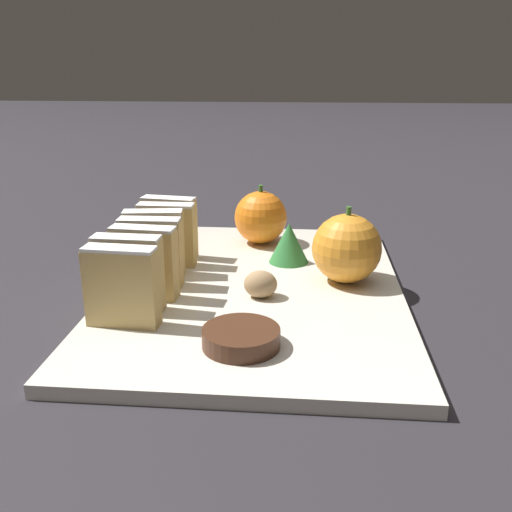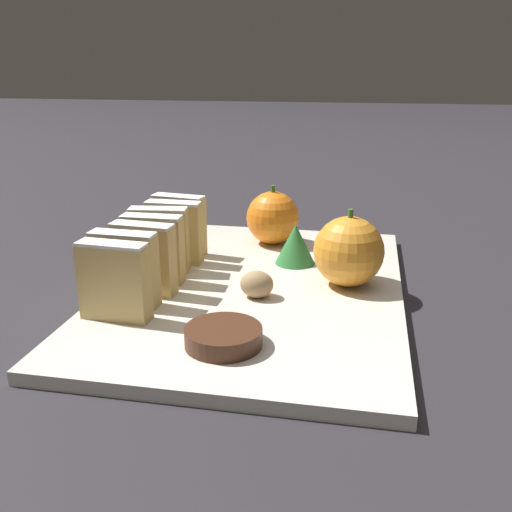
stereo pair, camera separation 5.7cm
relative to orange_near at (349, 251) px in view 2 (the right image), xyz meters
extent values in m
plane|color=#28262B|center=(-0.09, -0.02, -0.05)|extent=(6.00, 6.00, 0.00)
cube|color=silver|center=(-0.09, -0.02, -0.04)|extent=(0.29, 0.41, 0.01)
cube|color=tan|center=(-0.19, -0.12, 0.00)|extent=(0.06, 0.02, 0.07)
cube|color=white|center=(-0.19, -0.12, 0.03)|extent=(0.06, 0.02, 0.00)
cube|color=tan|center=(-0.20, -0.09, 0.00)|extent=(0.06, 0.02, 0.07)
cube|color=white|center=(-0.20, -0.09, 0.03)|extent=(0.06, 0.02, 0.00)
cube|color=tan|center=(-0.19, -0.06, 0.00)|extent=(0.06, 0.02, 0.07)
cube|color=white|center=(-0.19, -0.06, 0.03)|extent=(0.06, 0.02, 0.00)
cube|color=tan|center=(-0.19, -0.03, 0.00)|extent=(0.06, 0.02, 0.07)
cube|color=white|center=(-0.19, -0.03, 0.03)|extent=(0.06, 0.02, 0.00)
cube|color=tan|center=(-0.20, 0.00, 0.00)|extent=(0.06, 0.03, 0.07)
cube|color=white|center=(-0.20, 0.00, 0.03)|extent=(0.06, 0.03, 0.00)
cube|color=tan|center=(-0.19, 0.03, 0.00)|extent=(0.06, 0.02, 0.07)
cube|color=white|center=(-0.19, 0.03, 0.03)|extent=(0.06, 0.02, 0.00)
cube|color=tan|center=(-0.20, 0.06, 0.00)|extent=(0.06, 0.03, 0.07)
cube|color=white|center=(-0.20, 0.06, 0.03)|extent=(0.06, 0.03, 0.00)
sphere|color=orange|center=(0.00, 0.00, 0.00)|extent=(0.07, 0.07, 0.07)
cylinder|color=#38702D|center=(0.00, 0.00, 0.04)|extent=(0.01, 0.00, 0.01)
sphere|color=orange|center=(-0.10, 0.12, 0.00)|extent=(0.06, 0.06, 0.06)
cylinder|color=#38702D|center=(-0.10, 0.12, 0.03)|extent=(0.01, 0.01, 0.01)
ellipsoid|color=tan|center=(-0.08, -0.05, -0.02)|extent=(0.03, 0.03, 0.03)
cylinder|color=#472819|center=(-0.09, -0.15, -0.03)|extent=(0.06, 0.06, 0.02)
cone|color=#2D7538|center=(-0.06, 0.05, -0.01)|extent=(0.04, 0.04, 0.05)
camera|label=1|loc=(-0.04, -0.55, 0.18)|focal=40.00mm
camera|label=2|loc=(0.01, -0.54, 0.18)|focal=40.00mm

